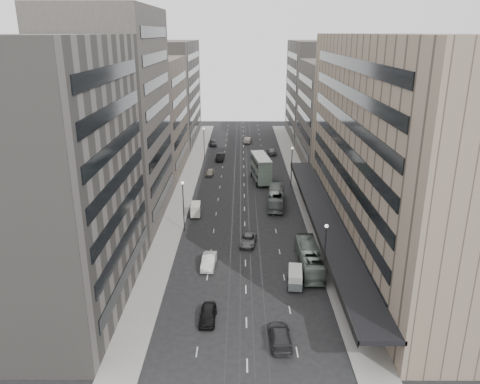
{
  "coord_description": "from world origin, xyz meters",
  "views": [
    {
      "loc": [
        -0.58,
        -56.9,
        30.17
      ],
      "look_at": [
        -0.79,
        15.17,
        5.53
      ],
      "focal_mm": 35.0,
      "sensor_mm": 36.0,
      "label": 1
    }
  ],
  "objects_px": {
    "vw_microbus": "(295,277)",
    "panel_van": "(196,209)",
    "sedan_0": "(208,315)",
    "pedestrian": "(359,324)",
    "sedan_2": "(248,240)",
    "sedan_1": "(209,261)",
    "bus_far": "(276,197)",
    "bus_near": "(309,258)",
    "double_decker": "(261,168)"
  },
  "relations": [
    {
      "from": "bus_far",
      "to": "panel_van",
      "type": "relative_size",
      "value": 3.15
    },
    {
      "from": "vw_microbus",
      "to": "sedan_0",
      "type": "height_order",
      "value": "vw_microbus"
    },
    {
      "from": "bus_near",
      "to": "double_decker",
      "type": "xyz_separation_m",
      "value": [
        -4.92,
        38.95,
        1.47
      ]
    },
    {
      "from": "bus_near",
      "to": "sedan_1",
      "type": "height_order",
      "value": "bus_near"
    },
    {
      "from": "sedan_2",
      "to": "pedestrian",
      "type": "bearing_deg",
      "value": -54.94
    },
    {
      "from": "sedan_0",
      "to": "vw_microbus",
      "type": "bearing_deg",
      "value": 37.36
    },
    {
      "from": "bus_near",
      "to": "sedan_0",
      "type": "height_order",
      "value": "bus_near"
    },
    {
      "from": "bus_far",
      "to": "pedestrian",
      "type": "distance_m",
      "value": 39.02
    },
    {
      "from": "panel_van",
      "to": "sedan_1",
      "type": "relative_size",
      "value": 0.72
    },
    {
      "from": "bus_far",
      "to": "pedestrian",
      "type": "relative_size",
      "value": 6.4
    },
    {
      "from": "bus_near",
      "to": "vw_microbus",
      "type": "relative_size",
      "value": 2.65
    },
    {
      "from": "bus_far",
      "to": "double_decker",
      "type": "xyz_separation_m",
      "value": [
        -2.2,
        14.57,
        1.44
      ]
    },
    {
      "from": "bus_near",
      "to": "double_decker",
      "type": "height_order",
      "value": "double_decker"
    },
    {
      "from": "pedestrian",
      "to": "double_decker",
      "type": "bearing_deg",
      "value": -85.97
    },
    {
      "from": "vw_microbus",
      "to": "sedan_2",
      "type": "bearing_deg",
      "value": 121.25
    },
    {
      "from": "vw_microbus",
      "to": "sedan_2",
      "type": "height_order",
      "value": "vw_microbus"
    },
    {
      "from": "sedan_1",
      "to": "pedestrian",
      "type": "xyz_separation_m",
      "value": [
        16.87,
        -14.62,
        0.21
      ]
    },
    {
      "from": "bus_near",
      "to": "panel_van",
      "type": "relative_size",
      "value": 3.09
    },
    {
      "from": "sedan_0",
      "to": "pedestrian",
      "type": "distance_m",
      "value": 16.29
    },
    {
      "from": "sedan_0",
      "to": "sedan_1",
      "type": "height_order",
      "value": "sedan_1"
    },
    {
      "from": "sedan_2",
      "to": "pedestrian",
      "type": "distance_m",
      "value": 24.61
    },
    {
      "from": "vw_microbus",
      "to": "sedan_1",
      "type": "distance_m",
      "value": 12.22
    },
    {
      "from": "bus_far",
      "to": "sedan_0",
      "type": "relative_size",
      "value": 2.56
    },
    {
      "from": "sedan_1",
      "to": "pedestrian",
      "type": "distance_m",
      "value": 22.33
    },
    {
      "from": "bus_near",
      "to": "sedan_2",
      "type": "xyz_separation_m",
      "value": [
        -8.06,
        7.63,
        -0.88
      ]
    },
    {
      "from": "vw_microbus",
      "to": "bus_far",
      "type": "bearing_deg",
      "value": 96.73
    },
    {
      "from": "bus_far",
      "to": "sedan_0",
      "type": "xyz_separation_m",
      "value": [
        -10.04,
        -36.45,
        -0.83
      ]
    },
    {
      "from": "sedan_2",
      "to": "sedan_1",
      "type": "bearing_deg",
      "value": -119.8
    },
    {
      "from": "bus_near",
      "to": "pedestrian",
      "type": "relative_size",
      "value": 6.27
    },
    {
      "from": "vw_microbus",
      "to": "panel_van",
      "type": "distance_m",
      "value": 27.73
    },
    {
      "from": "panel_van",
      "to": "sedan_2",
      "type": "xyz_separation_m",
      "value": [
        8.89,
        -11.42,
        -0.56
      ]
    },
    {
      "from": "bus_far",
      "to": "sedan_0",
      "type": "bearing_deg",
      "value": 80.16
    },
    {
      "from": "bus_near",
      "to": "double_decker",
      "type": "distance_m",
      "value": 39.29
    },
    {
      "from": "panel_van",
      "to": "pedestrian",
      "type": "xyz_separation_m",
      "value": [
        20.35,
        -33.19,
        -0.19
      ]
    },
    {
      "from": "panel_van",
      "to": "sedan_2",
      "type": "relative_size",
      "value": 0.74
    },
    {
      "from": "sedan_2",
      "to": "vw_microbus",
      "type": "bearing_deg",
      "value": -57.4
    },
    {
      "from": "sedan_0",
      "to": "sedan_2",
      "type": "distance_m",
      "value": 20.25
    },
    {
      "from": "bus_near",
      "to": "bus_far",
      "type": "bearing_deg",
      "value": -84.0
    },
    {
      "from": "vw_microbus",
      "to": "pedestrian",
      "type": "distance_m",
      "value": 11.21
    },
    {
      "from": "bus_near",
      "to": "vw_microbus",
      "type": "height_order",
      "value": "bus_near"
    },
    {
      "from": "bus_far",
      "to": "bus_near",
      "type": "bearing_deg",
      "value": 101.92
    },
    {
      "from": "panel_van",
      "to": "pedestrian",
      "type": "bearing_deg",
      "value": -61.05
    },
    {
      "from": "sedan_1",
      "to": "bus_far",
      "type": "bearing_deg",
      "value": 69.05
    },
    {
      "from": "panel_van",
      "to": "sedan_2",
      "type": "height_order",
      "value": "panel_van"
    },
    {
      "from": "double_decker",
      "to": "sedan_0",
      "type": "distance_m",
      "value": 51.67
    },
    {
      "from": "bus_far",
      "to": "sedan_2",
      "type": "height_order",
      "value": "bus_far"
    },
    {
      "from": "vw_microbus",
      "to": "sedan_1",
      "type": "xyz_separation_m",
      "value": [
        -11.15,
        4.99,
        -0.39
      ]
    },
    {
      "from": "vw_microbus",
      "to": "pedestrian",
      "type": "relative_size",
      "value": 2.37
    },
    {
      "from": "bus_far",
      "to": "sedan_0",
      "type": "distance_m",
      "value": 37.82
    },
    {
      "from": "bus_far",
      "to": "vw_microbus",
      "type": "height_order",
      "value": "bus_far"
    }
  ]
}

